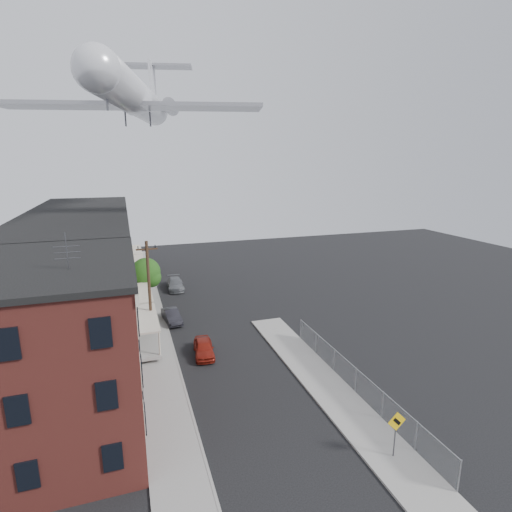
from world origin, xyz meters
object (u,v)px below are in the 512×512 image
(warning_sign, at_px, (396,427))
(car_mid, at_px, (172,316))
(car_far, at_px, (175,284))
(car_near, at_px, (204,348))
(street_tree, at_px, (147,274))
(airplane, at_px, (136,98))
(utility_pole, at_px, (149,290))

(warning_sign, xyz_separation_m, car_mid, (-9.07, 22.59, -1.24))
(car_mid, xyz_separation_m, car_far, (1.67, 10.56, 0.03))
(warning_sign, height_order, car_near, warning_sign)
(street_tree, bearing_deg, car_mid, -74.16)
(airplane, bearing_deg, car_far, 57.46)
(street_tree, relative_size, car_near, 1.35)
(warning_sign, distance_m, car_mid, 24.37)
(car_far, bearing_deg, car_near, -88.00)
(airplane, bearing_deg, warning_sign, -68.47)
(car_near, height_order, car_mid, car_near)
(car_mid, bearing_deg, airplane, 102.82)
(warning_sign, bearing_deg, utility_pole, 120.48)
(car_mid, relative_size, airplane, 0.14)
(utility_pole, bearing_deg, car_mid, 59.11)
(utility_pole, height_order, airplane, airplane)
(airplane, bearing_deg, car_near, -74.79)
(car_mid, xyz_separation_m, airplane, (-1.84, 5.06, 20.90))
(utility_pole, distance_m, car_far, 15.16)
(airplane, bearing_deg, car_mid, -70.01)
(warning_sign, relative_size, street_tree, 0.54)
(warning_sign, relative_size, car_far, 0.60)
(utility_pole, height_order, car_near, utility_pole)
(street_tree, relative_size, car_mid, 1.34)
(car_far, xyz_separation_m, airplane, (-3.51, -5.50, 20.87))
(warning_sign, height_order, airplane, airplane)
(street_tree, bearing_deg, airplane, -91.61)
(street_tree, height_order, airplane, airplane)
(street_tree, distance_m, car_far, 6.12)
(car_near, relative_size, airplane, 0.14)
(street_tree, height_order, car_mid, street_tree)
(warning_sign, bearing_deg, street_tree, 110.58)
(warning_sign, relative_size, car_mid, 0.72)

